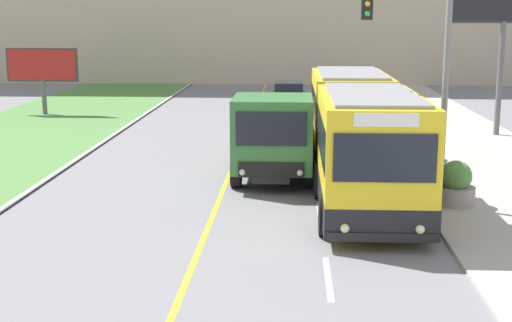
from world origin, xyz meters
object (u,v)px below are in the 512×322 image
(billboard_small, at_px, (42,67))
(city_bus, at_px, (358,133))
(planter_round_second, at_px, (432,160))
(planter_round_near, at_px, (455,185))
(dump_truck, at_px, (273,137))
(billboard_large, at_px, (505,3))
(car_distant, at_px, (289,96))
(traffic_light_mast, at_px, (422,61))
(planter_round_third, at_px, (414,140))

(billboard_small, bearing_deg, city_bus, -45.56)
(planter_round_second, bearing_deg, planter_round_near, -90.68)
(dump_truck, distance_m, billboard_large, 13.28)
(dump_truck, height_order, car_distant, dump_truck)
(city_bus, distance_m, billboard_large, 12.13)
(planter_round_second, bearing_deg, billboard_small, 141.32)
(city_bus, xyz_separation_m, car_distant, (-2.16, 18.41, -0.93))
(traffic_light_mast, relative_size, billboard_large, 0.86)
(billboard_small, bearing_deg, dump_truck, -49.51)
(billboard_large, relative_size, planter_round_third, 5.93)
(traffic_light_mast, height_order, planter_round_second, traffic_light_mast)
(city_bus, height_order, car_distant, city_bus)
(car_distant, bearing_deg, planter_round_second, -74.93)
(traffic_light_mast, bearing_deg, planter_round_near, 8.77)
(traffic_light_mast, bearing_deg, city_bus, 119.12)
(traffic_light_mast, bearing_deg, planter_round_second, 73.12)
(billboard_large, distance_m, planter_round_third, 7.92)
(planter_round_near, bearing_deg, dump_truck, 149.01)
(billboard_small, bearing_deg, billboard_large, -14.90)
(traffic_light_mast, distance_m, planter_round_near, 3.46)
(dump_truck, relative_size, traffic_light_mast, 1.09)
(city_bus, height_order, traffic_light_mast, traffic_light_mast)
(billboard_large, bearing_deg, traffic_light_mast, -114.45)
(car_distant, height_order, planter_round_second, car_distant)
(billboard_small, xyz_separation_m, planter_round_near, (17.16, -17.28, -1.84))
(car_distant, bearing_deg, planter_round_near, -77.51)
(car_distant, bearing_deg, city_bus, -83.30)
(city_bus, height_order, dump_truck, city_bus)
(city_bus, bearing_deg, traffic_light_mast, -60.88)
(city_bus, height_order, planter_round_second, city_bus)
(city_bus, xyz_separation_m, planter_round_near, (2.41, -2.24, -1.01))
(traffic_light_mast, height_order, billboard_small, traffic_light_mast)
(billboard_large, distance_m, planter_round_second, 10.36)
(car_distant, distance_m, planter_round_second, 17.75)
(dump_truck, distance_m, planter_round_near, 5.81)
(planter_round_near, distance_m, planter_round_second, 3.51)
(dump_truck, xyz_separation_m, planter_round_near, (4.94, -2.97, -0.75))
(dump_truck, bearing_deg, city_bus, -16.07)
(dump_truck, distance_m, billboard_small, 18.85)
(billboard_large, height_order, billboard_small, billboard_large)
(city_bus, distance_m, planter_round_third, 5.47)
(city_bus, distance_m, traffic_light_mast, 3.57)
(billboard_small, bearing_deg, car_distant, 14.98)
(traffic_light_mast, bearing_deg, dump_truck, 140.99)
(billboard_large, height_order, planter_round_third, billboard_large)
(city_bus, xyz_separation_m, planter_round_second, (2.45, 1.27, -1.03))
(billboard_large, xyz_separation_m, billboard_small, (-21.43, 5.70, -3.08))
(billboard_large, bearing_deg, car_distant, 134.26)
(city_bus, relative_size, car_distant, 2.92)
(city_bus, relative_size, traffic_light_mast, 2.05)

